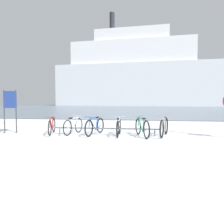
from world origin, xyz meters
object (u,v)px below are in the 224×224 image
object	(u,v)px
bicycle_2	(95,126)
info_sign	(10,104)
bicycle_1	(73,126)
ferry_ship	(134,74)
bicycle_4	(142,127)
bicycle_5	(164,127)
bicycle_0	(52,126)
bicycle_3	(119,127)

from	to	relation	value
bicycle_2	info_sign	distance (m)	3.94
bicycle_1	info_sign	size ratio (longest dim) A/B	0.83
ferry_ship	info_sign	bearing A→B (deg)	-93.16
bicycle_4	info_sign	size ratio (longest dim) A/B	0.88
bicycle_5	info_sign	size ratio (longest dim) A/B	0.88
bicycle_5	ferry_ship	size ratio (longest dim) A/B	0.03
bicycle_0	bicycle_3	distance (m)	2.91
bicycle_2	bicycle_5	bearing A→B (deg)	1.46
bicycle_0	info_sign	world-z (taller)	info_sign
bicycle_2	bicycle_4	bearing A→B (deg)	-3.99
bicycle_1	ferry_ship	world-z (taller)	ferry_ship
info_sign	ferry_ship	size ratio (longest dim) A/B	0.04
bicycle_2	bicycle_5	size ratio (longest dim) A/B	1.02
bicycle_0	bicycle_5	distance (m)	4.74
bicycle_0	bicycle_1	world-z (taller)	bicycle_0
bicycle_4	info_sign	distance (m)	5.87
bicycle_1	bicycle_5	xyz separation A→B (m)	(3.83, -0.01, 0.02)
bicycle_1	bicycle_3	size ratio (longest dim) A/B	0.96
bicycle_3	ferry_ship	world-z (taller)	ferry_ship
bicycle_4	bicycle_5	size ratio (longest dim) A/B	1.00
bicycle_3	bicycle_5	bearing A→B (deg)	5.48
bicycle_0	bicycle_1	distance (m)	0.92
bicycle_4	bicycle_0	bearing A→B (deg)	179.12
bicycle_4	bicycle_2	bearing A→B (deg)	176.01
bicycle_2	bicycle_3	distance (m)	1.03
bicycle_0	bicycle_3	size ratio (longest dim) A/B	0.98
bicycle_4	info_sign	world-z (taller)	info_sign
bicycle_3	bicycle_4	distance (m)	0.95
ferry_ship	bicycle_1	bearing A→B (deg)	-90.33
bicycle_1	ferry_ship	distance (m)	58.10
bicycle_3	ferry_ship	size ratio (longest dim) A/B	0.03
bicycle_5	ferry_ship	distance (m)	58.21
bicycle_3	info_sign	world-z (taller)	info_sign
bicycle_5	info_sign	bearing A→B (deg)	-178.63
bicycle_2	bicycle_4	xyz separation A→B (m)	(1.97, -0.14, 0.01)
bicycle_5	ferry_ship	xyz separation A→B (m)	(-3.50, 57.33, 9.44)
info_sign	bicycle_5	bearing A→B (deg)	1.37
bicycle_1	bicycle_2	distance (m)	0.98
bicycle_2	info_sign	world-z (taller)	info_sign
bicycle_0	bicycle_4	world-z (taller)	bicycle_4
bicycle_2	bicycle_5	xyz separation A→B (m)	(2.86, 0.07, 0.02)
bicycle_2	bicycle_3	bearing A→B (deg)	-5.74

